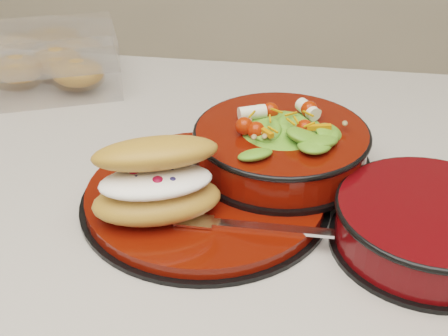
# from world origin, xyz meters

# --- Properties ---
(dinner_plate) EXTENTS (0.30, 0.30, 0.02)m
(dinner_plate) POSITION_xyz_m (-0.11, -0.08, 0.91)
(dinner_plate) COLOR black
(dinner_plate) RESTS_ON island_counter
(salad_bowl) EXTENTS (0.23, 0.23, 0.10)m
(salad_bowl) POSITION_xyz_m (-0.02, -0.00, 0.96)
(salad_bowl) COLOR black
(salad_bowl) RESTS_ON dinner_plate
(croissant) EXTENTS (0.16, 0.14, 0.09)m
(croissant) POSITION_xyz_m (-0.15, -0.13, 0.96)
(croissant) COLOR #CD8D3E
(croissant) RESTS_ON dinner_plate
(fork) EXTENTS (0.18, 0.02, 0.00)m
(fork) POSITION_xyz_m (-0.05, -0.14, 0.92)
(fork) COLOR silver
(fork) RESTS_ON dinner_plate
(pastry_box) EXTENTS (0.28, 0.24, 0.09)m
(pastry_box) POSITION_xyz_m (-0.43, 0.22, 0.94)
(pastry_box) COLOR white
(pastry_box) RESTS_ON island_counter
(extra_bowl) EXTENTS (0.22, 0.22, 0.05)m
(extra_bowl) POSITION_xyz_m (0.15, -0.12, 0.93)
(extra_bowl) COLOR black
(extra_bowl) RESTS_ON island_counter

